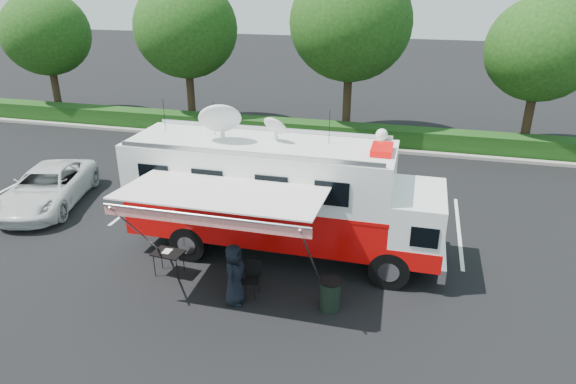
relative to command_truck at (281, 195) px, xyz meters
name	(u,v)px	position (x,y,z in m)	size (l,w,h in m)	color
ground_plane	(284,252)	(0.08, 0.00, -1.98)	(120.00, 120.00, 0.00)	black
back_border	(372,43)	(1.23, 12.90, 3.02)	(60.00, 6.14, 8.87)	#9E998E
stall_lines	(292,212)	(-0.42, 3.00, -1.98)	(24.12, 5.50, 0.01)	silver
command_truck	(281,195)	(0.00, 0.00, 0.00)	(9.65, 2.66, 4.64)	black
awning	(220,198)	(-0.86, -2.76, 1.00)	(5.27, 2.72, 3.18)	silver
white_suv	(51,205)	(-9.60, 1.27, -1.98)	(2.40, 5.21, 1.45)	silver
person	(236,302)	(-0.49, -2.94, -1.98)	(0.86, 0.56, 1.75)	black
folding_table	(168,254)	(-2.87, -2.09, -1.29)	(0.92, 0.69, 0.74)	black
folding_chair	(251,274)	(-0.21, -2.41, -1.38)	(0.57, 0.59, 1.02)	black
trash_bin	(330,294)	(2.03, -2.57, -1.54)	(0.59, 0.59, 0.87)	black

